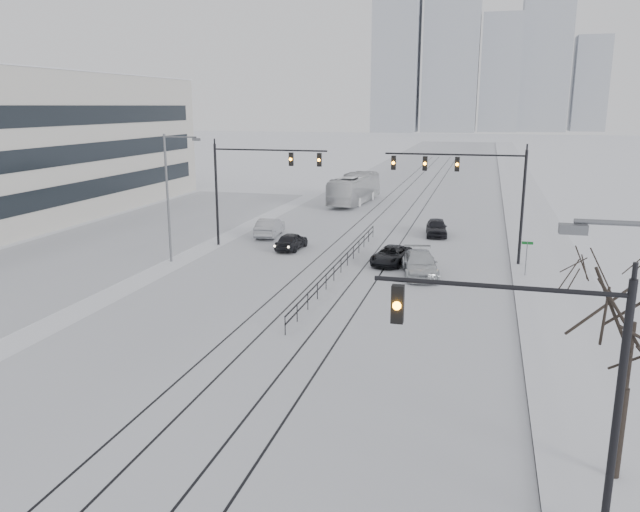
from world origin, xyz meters
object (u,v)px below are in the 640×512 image
at_px(sedan_nb_front, 391,255).
at_px(box_truck, 354,189).
at_px(bare_tree, 631,339).
at_px(sedan_nb_far, 436,228).
at_px(traffic_mast_near, 550,371).
at_px(sedan_sb_inner, 291,241).
at_px(sedan_nb_right, 420,264).
at_px(sedan_sb_outer, 270,227).

relative_size(sedan_nb_front, box_truck, 0.37).
distance_m(bare_tree, sedan_nb_far, 36.15).
xyz_separation_m(traffic_mast_near, box_truck, (-16.19, 54.05, -2.91)).
relative_size(traffic_mast_near, sedan_sb_inner, 1.77).
height_order(sedan_sb_inner, sedan_nb_front, sedan_sb_inner).
height_order(traffic_mast_near, sedan_nb_right, traffic_mast_near).
bearing_deg(box_truck, traffic_mast_near, 112.00).
relative_size(sedan_sb_inner, sedan_nb_right, 0.75).
distance_m(sedan_sb_inner, box_truck, 24.29).
bearing_deg(bare_tree, traffic_mast_near, -128.76).
bearing_deg(sedan_sb_outer, box_truck, -104.22).
xyz_separation_m(sedan_sb_outer, sedan_nb_right, (13.74, -9.43, -0.00)).
relative_size(bare_tree, sedan_nb_far, 1.43).
bearing_deg(sedan_nb_far, bare_tree, -83.32).
distance_m(traffic_mast_near, sedan_nb_front, 28.73).
distance_m(traffic_mast_near, box_truck, 56.50).
height_order(sedan_sb_outer, sedan_nb_far, sedan_sb_outer).
relative_size(sedan_sb_outer, sedan_nb_front, 1.05).
distance_m(bare_tree, box_truck, 54.41).
xyz_separation_m(bare_tree, sedan_nb_front, (-10.34, 24.33, -3.87)).
relative_size(bare_tree, sedan_sb_inner, 1.54).
relative_size(sedan_nb_right, box_truck, 0.45).
relative_size(traffic_mast_near, sedan_nb_far, 1.64).
relative_size(bare_tree, sedan_nb_front, 1.37).
height_order(bare_tree, sedan_nb_right, bare_tree).
distance_m(sedan_sb_outer, sedan_nb_right, 16.67).
height_order(sedan_nb_front, sedan_nb_far, sedan_nb_far).
distance_m(traffic_mast_near, sedan_nb_right, 25.64).
bearing_deg(sedan_sb_inner, sedan_sb_outer, -49.29).
relative_size(bare_tree, box_truck, 0.51).
xyz_separation_m(sedan_nb_right, sedan_nb_far, (-0.01, 13.31, -0.04)).
relative_size(sedan_sb_outer, sedan_nb_far, 1.10).
height_order(traffic_mast_near, sedan_sb_inner, traffic_mast_near).
bearing_deg(bare_tree, sedan_nb_right, 110.35).
relative_size(sedan_nb_front, sedan_nb_right, 0.84).
distance_m(bare_tree, sedan_sb_outer, 38.20).
relative_size(traffic_mast_near, sedan_sb_outer, 1.49).
bearing_deg(sedan_sb_inner, box_truck, -86.27).
bearing_deg(sedan_sb_inner, sedan_nb_right, 157.52).
bearing_deg(traffic_mast_near, box_truck, 106.68).
bearing_deg(sedan_nb_far, traffic_mast_near, -87.83).
bearing_deg(bare_tree, sedan_sb_inner, 124.60).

